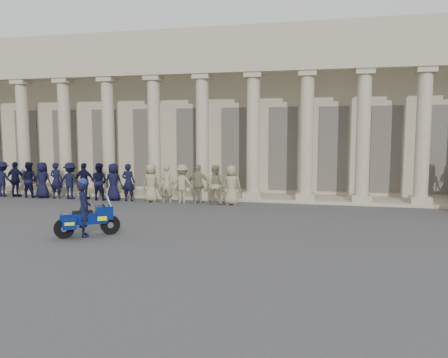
# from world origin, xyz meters

# --- Properties ---
(ground) EXTENTS (90.00, 90.00, 0.00)m
(ground) POSITION_xyz_m (0.00, 0.00, 0.00)
(ground) COLOR #3E3E40
(ground) RESTS_ON ground
(building) EXTENTS (40.00, 12.50, 9.00)m
(building) POSITION_xyz_m (-0.00, 14.74, 4.52)
(building) COLOR tan
(building) RESTS_ON ground
(officer_rank) EXTENTS (16.71, 0.71, 1.88)m
(officer_rank) POSITION_xyz_m (-7.40, 6.51, 0.94)
(officer_rank) COLOR black
(officer_rank) RESTS_ON ground
(motorcycle) EXTENTS (1.77, 1.47, 1.34)m
(motorcycle) POSITION_xyz_m (-2.71, -0.78, 0.58)
(motorcycle) COLOR black
(motorcycle) RESTS_ON ground
(rider) EXTENTS (0.74, 0.79, 1.91)m
(rider) POSITION_xyz_m (-2.80, -0.85, 0.94)
(rider) COLOR black
(rider) RESTS_ON ground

